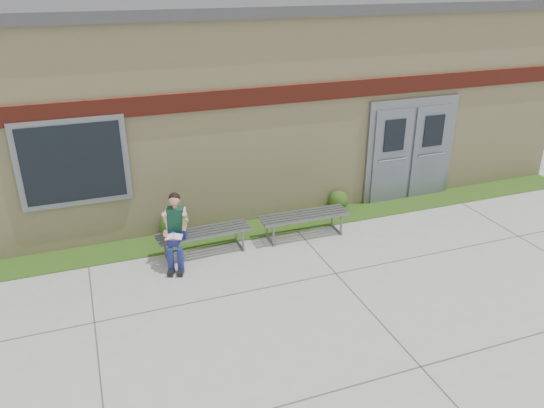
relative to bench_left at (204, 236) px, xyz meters
name	(u,v)px	position (x,y,z in m)	size (l,w,h in m)	color
ground	(293,301)	(0.95, -2.00, -0.35)	(80.00, 80.00, 0.00)	#9E9E99
grass_strip	(244,231)	(0.95, 0.60, -0.34)	(16.00, 0.80, 0.02)	#244813
school_building	(200,92)	(0.95, 3.99, 1.76)	(16.20, 6.22, 4.20)	beige
bench_left	(204,236)	(0.00, 0.00, 0.00)	(1.74, 0.55, 0.45)	slate
bench_right	(304,219)	(2.00, 0.00, 0.01)	(1.77, 0.52, 0.46)	slate
girl	(176,229)	(-0.53, -0.19, 0.34)	(0.54, 0.82, 1.30)	navy
shrub_mid	(171,225)	(-0.45, 0.85, -0.10)	(0.46, 0.46, 0.46)	#244813
shrub_east	(338,200)	(3.18, 0.85, -0.11)	(0.42, 0.42, 0.42)	#244813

